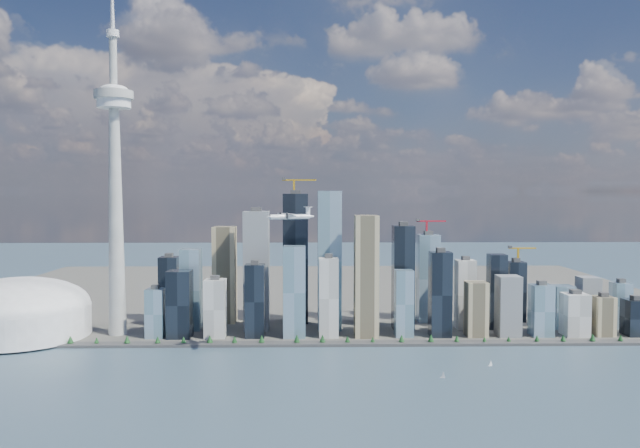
{
  "coord_description": "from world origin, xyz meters",
  "views": [
    {
      "loc": [
        -16.77,
        -609.61,
        214.84
      ],
      "look_at": [
        -0.63,
        260.0,
        169.26
      ],
      "focal_mm": 35.0,
      "sensor_mm": 36.0,
      "label": 1
    }
  ],
  "objects_px": {
    "needle_tower": "(115,177)",
    "sailboat_west": "(443,376)",
    "airplane": "(291,216)",
    "dome_stadium": "(19,312)",
    "sailboat_east": "(490,364)"
  },
  "relations": [
    {
      "from": "needle_tower",
      "to": "sailboat_west",
      "type": "height_order",
      "value": "needle_tower"
    },
    {
      "from": "needle_tower",
      "to": "airplane",
      "type": "relative_size",
      "value": 9.12
    },
    {
      "from": "airplane",
      "to": "sailboat_west",
      "type": "distance_m",
      "value": 262.33
    },
    {
      "from": "airplane",
      "to": "needle_tower",
      "type": "bearing_deg",
      "value": 126.5
    },
    {
      "from": "dome_stadium",
      "to": "airplane",
      "type": "relative_size",
      "value": 3.31
    },
    {
      "from": "needle_tower",
      "to": "dome_stadium",
      "type": "distance_m",
      "value": 241.4
    },
    {
      "from": "dome_stadium",
      "to": "sailboat_east",
      "type": "xyz_separation_m",
      "value": [
        647.24,
        -157.23,
        -36.8
      ]
    },
    {
      "from": "sailboat_west",
      "to": "airplane",
      "type": "bearing_deg",
      "value": -178.78
    },
    {
      "from": "dome_stadium",
      "to": "sailboat_west",
      "type": "relative_size",
      "value": 24.02
    },
    {
      "from": "airplane",
      "to": "dome_stadium",
      "type": "bearing_deg",
      "value": 137.06
    },
    {
      "from": "needle_tower",
      "to": "sailboat_east",
      "type": "height_order",
      "value": "needle_tower"
    },
    {
      "from": "dome_stadium",
      "to": "sailboat_west",
      "type": "distance_m",
      "value": 614.55
    },
    {
      "from": "needle_tower",
      "to": "dome_stadium",
      "type": "height_order",
      "value": "needle_tower"
    },
    {
      "from": "needle_tower",
      "to": "airplane",
      "type": "bearing_deg",
      "value": -29.55
    },
    {
      "from": "needle_tower",
      "to": "sailboat_east",
      "type": "distance_m",
      "value": 582.79
    }
  ]
}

